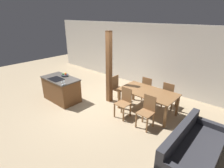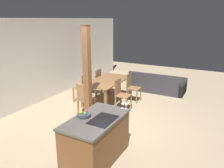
# 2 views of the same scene
# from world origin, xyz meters

# --- Properties ---
(ground_plane) EXTENTS (16.00, 16.00, 0.00)m
(ground_plane) POSITION_xyz_m (0.00, 0.00, 0.00)
(ground_plane) COLOR #9E896B
(wall_back) EXTENTS (11.20, 0.08, 2.70)m
(wall_back) POSITION_xyz_m (0.00, 2.87, 1.35)
(wall_back) COLOR silver
(wall_back) RESTS_ON ground_plane
(kitchen_island) EXTENTS (1.43, 0.80, 0.89)m
(kitchen_island) POSITION_xyz_m (-1.32, -0.48, 0.44)
(kitchen_island) COLOR brown
(kitchen_island) RESTS_ON ground_plane
(fruit_bowl) EXTENTS (0.27, 0.27, 0.11)m
(fruit_bowl) POSITION_xyz_m (-1.36, -0.24, 0.93)
(fruit_bowl) COLOR #383D47
(fruit_bowl) RESTS_ON kitchen_island
(wine_glass_near) EXTENTS (0.06, 0.06, 0.16)m
(wine_glass_near) POSITION_xyz_m (-0.67, -0.81, 1.01)
(wine_glass_near) COLOR silver
(wine_glass_near) RESTS_ON kitchen_island
(wine_glass_middle) EXTENTS (0.06, 0.06, 0.16)m
(wine_glass_middle) POSITION_xyz_m (-0.67, -0.74, 1.01)
(wine_glass_middle) COLOR silver
(wine_glass_middle) RESTS_ON kitchen_island
(dining_table) EXTENTS (1.81, 0.98, 0.74)m
(dining_table) POSITION_xyz_m (1.54, 0.88, 0.65)
(dining_table) COLOR brown
(dining_table) RESTS_ON ground_plane
(dining_chair_near_left) EXTENTS (0.40, 0.40, 0.94)m
(dining_chair_near_left) POSITION_xyz_m (1.13, 0.17, 0.50)
(dining_chair_near_left) COLOR brown
(dining_chair_near_left) RESTS_ON ground_plane
(dining_chair_near_right) EXTENTS (0.40, 0.40, 0.94)m
(dining_chair_near_right) POSITION_xyz_m (1.94, 0.17, 0.50)
(dining_chair_near_right) COLOR brown
(dining_chair_near_right) RESTS_ON ground_plane
(dining_chair_far_left) EXTENTS (0.40, 0.40, 0.94)m
(dining_chair_far_left) POSITION_xyz_m (1.13, 1.60, 0.50)
(dining_chair_far_left) COLOR brown
(dining_chair_far_left) RESTS_ON ground_plane
(dining_chair_far_right) EXTENTS (0.40, 0.40, 0.94)m
(dining_chair_far_right) POSITION_xyz_m (1.94, 1.60, 0.50)
(dining_chair_far_right) COLOR brown
(dining_chair_far_right) RESTS_ON ground_plane
(dining_chair_head_end) EXTENTS (0.40, 0.40, 0.94)m
(dining_chair_head_end) POSITION_xyz_m (0.26, 0.88, 0.50)
(dining_chair_head_end) COLOR brown
(dining_chair_head_end) RESTS_ON ground_plane
(couch) EXTENTS (0.89, 2.06, 0.74)m
(couch) POSITION_xyz_m (3.38, -0.26, 0.25)
(couch) COLOR #2D2D33
(couch) RESTS_ON ground_plane
(timber_post) EXTENTS (0.17, 0.17, 2.54)m
(timber_post) POSITION_xyz_m (0.07, 0.64, 1.27)
(timber_post) COLOR brown
(timber_post) RESTS_ON ground_plane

